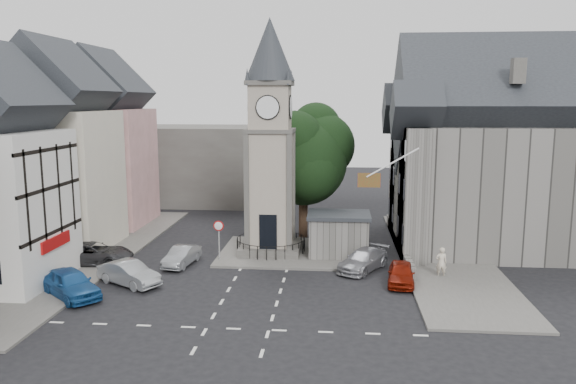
# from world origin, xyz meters

# --- Properties ---
(ground) EXTENTS (120.00, 120.00, 0.00)m
(ground) POSITION_xyz_m (0.00, 0.00, 0.00)
(ground) COLOR black
(ground) RESTS_ON ground
(pavement_west) EXTENTS (6.00, 30.00, 0.14)m
(pavement_west) POSITION_xyz_m (-12.50, 6.00, 0.07)
(pavement_west) COLOR #595651
(pavement_west) RESTS_ON ground
(pavement_east) EXTENTS (6.00, 26.00, 0.14)m
(pavement_east) POSITION_xyz_m (12.00, 8.00, 0.07)
(pavement_east) COLOR #595651
(pavement_east) RESTS_ON ground
(central_island) EXTENTS (10.00, 8.00, 0.16)m
(central_island) POSITION_xyz_m (1.50, 8.00, 0.08)
(central_island) COLOR #595651
(central_island) RESTS_ON ground
(road_markings) EXTENTS (20.00, 8.00, 0.01)m
(road_markings) POSITION_xyz_m (0.00, -5.50, 0.01)
(road_markings) COLOR silver
(road_markings) RESTS_ON ground
(clock_tower) EXTENTS (4.86, 4.86, 16.25)m
(clock_tower) POSITION_xyz_m (0.00, 7.99, 8.12)
(clock_tower) COLOR #4C4944
(clock_tower) RESTS_ON ground
(stone_shelter) EXTENTS (4.30, 3.30, 3.08)m
(stone_shelter) POSITION_xyz_m (4.80, 7.50, 1.55)
(stone_shelter) COLOR #595652
(stone_shelter) RESTS_ON ground
(town_tree) EXTENTS (7.20, 7.20, 10.80)m
(town_tree) POSITION_xyz_m (2.00, 13.00, 6.97)
(town_tree) COLOR black
(town_tree) RESTS_ON ground
(warning_sign_post) EXTENTS (0.70, 0.19, 2.85)m
(warning_sign_post) POSITION_xyz_m (-3.20, 5.43, 2.03)
(warning_sign_post) COLOR black
(warning_sign_post) RESTS_ON ground
(terrace_pink) EXTENTS (8.10, 7.60, 12.80)m
(terrace_pink) POSITION_xyz_m (-15.50, 16.00, 6.58)
(terrace_pink) COLOR tan
(terrace_pink) RESTS_ON ground
(terrace_cream) EXTENTS (8.10, 7.60, 12.80)m
(terrace_cream) POSITION_xyz_m (-15.50, 8.00, 6.58)
(terrace_cream) COLOR beige
(terrace_cream) RESTS_ON ground
(backdrop_west) EXTENTS (20.00, 10.00, 8.00)m
(backdrop_west) POSITION_xyz_m (-12.00, 28.00, 4.00)
(backdrop_west) COLOR #4C4944
(backdrop_west) RESTS_ON ground
(east_building) EXTENTS (14.40, 11.40, 12.60)m
(east_building) POSITION_xyz_m (15.59, 11.00, 6.26)
(east_building) COLOR #595652
(east_building) RESTS_ON ground
(east_boundary_wall) EXTENTS (0.40, 16.00, 0.90)m
(east_boundary_wall) POSITION_xyz_m (9.20, 10.00, 0.45)
(east_boundary_wall) COLOR #595652
(east_boundary_wall) RESTS_ON ground
(flagpole) EXTENTS (3.68, 0.10, 2.74)m
(flagpole) POSITION_xyz_m (8.00, 4.00, 7.00)
(flagpole) COLOR white
(flagpole) RESTS_ON ground
(car_west_blue) EXTENTS (4.72, 4.43, 1.58)m
(car_west_blue) POSITION_xyz_m (-9.95, -1.97, 0.79)
(car_west_blue) COLOR #194D8C
(car_west_blue) RESTS_ON ground
(car_west_silver) EXTENTS (4.41, 3.42, 1.40)m
(car_west_silver) POSITION_xyz_m (-7.50, 0.33, 0.70)
(car_west_silver) COLOR #989C9F
(car_west_silver) RESTS_ON ground
(car_west_grey) EXTENTS (5.53, 2.91, 1.48)m
(car_west_grey) POSITION_xyz_m (-11.46, 4.13, 0.74)
(car_west_grey) COLOR #2B2B2E
(car_west_grey) RESTS_ON ground
(car_island_silver) EXTENTS (1.89, 3.96, 1.25)m
(car_island_silver) POSITION_xyz_m (-5.50, 4.50, 0.63)
(car_island_silver) COLOR gray
(car_island_silver) RESTS_ON ground
(car_island_east) EXTENTS (3.90, 4.85, 1.32)m
(car_island_east) POSITION_xyz_m (6.38, 4.50, 0.66)
(car_island_east) COLOR gray
(car_island_east) RESTS_ON ground
(car_east_red) EXTENTS (1.97, 3.96, 1.30)m
(car_east_red) POSITION_xyz_m (8.50, 1.92, 0.65)
(car_east_red) COLOR maroon
(car_east_red) RESTS_ON ground
(pedestrian) EXTENTS (0.72, 0.49, 1.92)m
(pedestrian) POSITION_xyz_m (11.06, 3.33, 0.96)
(pedestrian) COLOR beige
(pedestrian) RESTS_ON ground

